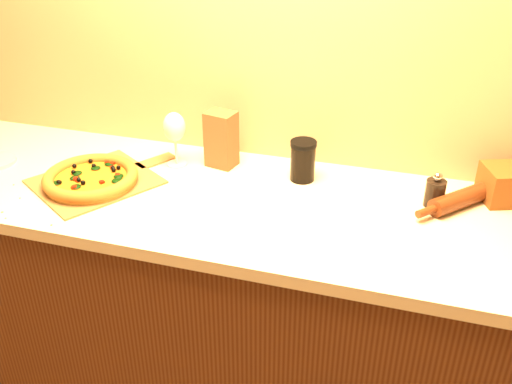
# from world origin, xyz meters

# --- Properties ---
(cabinet) EXTENTS (2.80, 0.65, 0.86)m
(cabinet) POSITION_xyz_m (0.00, 1.43, 0.43)
(cabinet) COLOR #421F0E
(cabinet) RESTS_ON ground
(countertop) EXTENTS (2.84, 0.68, 0.04)m
(countertop) POSITION_xyz_m (0.00, 1.43, 0.88)
(countertop) COLOR beige
(countertop) RESTS_ON cabinet
(pizza_peel) EXTENTS (0.47, 0.51, 0.01)m
(pizza_peel) POSITION_xyz_m (-0.52, 1.40, 0.90)
(pizza_peel) COLOR brown
(pizza_peel) RESTS_ON countertop
(pizza) EXTENTS (0.30, 0.30, 0.04)m
(pizza) POSITION_xyz_m (-0.53, 1.37, 0.93)
(pizza) COLOR #AD7F2B
(pizza) RESTS_ON pizza_peel
(bottle_cap) EXTENTS (0.03, 0.03, 0.01)m
(bottle_cap) POSITION_xyz_m (-0.52, 1.29, 0.90)
(bottle_cap) COLOR black
(bottle_cap) RESTS_ON countertop
(pepper_grinder) EXTENTS (0.06, 0.06, 0.11)m
(pepper_grinder) POSITION_xyz_m (0.54, 1.55, 0.95)
(pepper_grinder) COLOR black
(pepper_grinder) RESTS_ON countertop
(rolling_pin) EXTENTS (0.30, 0.32, 0.06)m
(rolling_pin) POSITION_xyz_m (0.64, 1.59, 0.93)
(rolling_pin) COLOR #51200E
(rolling_pin) RESTS_ON countertop
(wine_glass) EXTENTS (0.08, 0.08, 0.19)m
(wine_glass) POSITION_xyz_m (-0.32, 1.59, 1.04)
(wine_glass) COLOR silver
(wine_glass) RESTS_ON countertop
(paper_bag) EXTENTS (0.11, 0.10, 0.19)m
(paper_bag) POSITION_xyz_m (-0.17, 1.63, 1.00)
(paper_bag) COLOR brown
(paper_bag) RESTS_ON countertop
(dark_jar) EXTENTS (0.09, 0.09, 0.14)m
(dark_jar) POSITION_xyz_m (0.12, 1.61, 0.97)
(dark_jar) COLOR black
(dark_jar) RESTS_ON countertop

